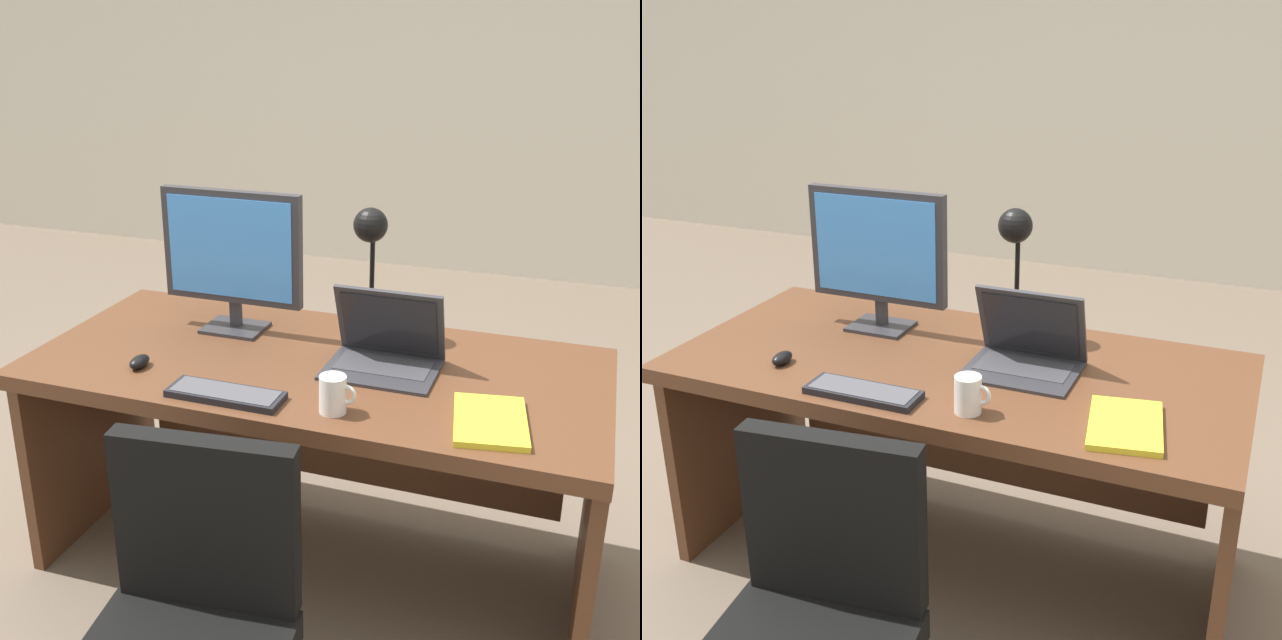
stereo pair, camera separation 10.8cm
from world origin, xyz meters
TOP-DOWN VIEW (x-y plane):
  - ground at (0.00, 1.50)m, footprint 12.00×12.00m
  - back_wall at (0.00, 3.48)m, footprint 10.00×0.10m
  - desk at (0.00, 0.04)m, footprint 1.74×0.83m
  - monitor at (-0.35, 0.15)m, footprint 0.48×0.16m
  - laptop at (0.21, 0.05)m, footprint 0.33×0.26m
  - keyboard at (-0.15, -0.32)m, footprint 0.33×0.11m
  - mouse at (-0.48, -0.22)m, footprint 0.05×0.08m
  - desk_lamp at (0.09, 0.26)m, footprint 0.12×0.15m
  - book at (0.56, -0.22)m, footprint 0.23×0.30m
  - coffee_mug at (0.16, -0.30)m, footprint 0.10×0.07m

SIDE VIEW (x-z plane):
  - ground at x=0.00m, z-range 0.00..0.00m
  - desk at x=0.00m, z-range 0.18..0.92m
  - book at x=0.56m, z-range 0.74..0.75m
  - keyboard at x=-0.15m, z-range 0.74..0.76m
  - mouse at x=-0.48m, z-range 0.74..0.77m
  - coffee_mug at x=0.16m, z-range 0.74..0.84m
  - laptop at x=0.21m, z-range 0.69..0.93m
  - monitor at x=-0.35m, z-range 0.77..1.24m
  - desk_lamp at x=0.09m, z-range 0.84..1.27m
  - back_wall at x=0.00m, z-range 0.00..2.80m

